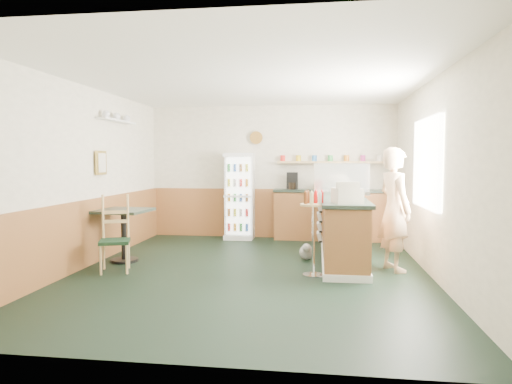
% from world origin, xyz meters
% --- Properties ---
extents(ground, '(6.00, 6.00, 0.00)m').
position_xyz_m(ground, '(0.00, 0.00, 0.00)').
color(ground, black).
rests_on(ground, ground).
extents(room_envelope, '(5.04, 6.02, 2.72)m').
position_xyz_m(room_envelope, '(-0.23, 0.73, 1.52)').
color(room_envelope, '#EDE3CA').
rests_on(room_envelope, ground).
extents(service_counter, '(0.68, 3.01, 1.01)m').
position_xyz_m(service_counter, '(1.35, 1.07, 0.46)').
color(service_counter, '#AD6737').
rests_on(service_counter, ground).
extents(back_counter, '(2.24, 0.42, 1.69)m').
position_xyz_m(back_counter, '(1.19, 2.80, 0.55)').
color(back_counter, '#AD6737').
rests_on(back_counter, ground).
extents(drinks_fridge, '(0.57, 0.51, 1.74)m').
position_xyz_m(drinks_fridge, '(-0.61, 2.74, 0.87)').
color(drinks_fridge, white).
rests_on(drinks_fridge, ground).
extents(display_case, '(0.92, 0.48, 0.52)m').
position_xyz_m(display_case, '(1.35, 1.53, 1.27)').
color(display_case, silver).
rests_on(display_case, service_counter).
extents(cash_register, '(0.43, 0.44, 0.20)m').
position_xyz_m(cash_register, '(1.35, -0.07, 1.11)').
color(cash_register, beige).
rests_on(cash_register, service_counter).
extents(shopkeeper, '(0.61, 0.71, 1.77)m').
position_xyz_m(shopkeeper, '(2.05, 0.37, 0.89)').
color(shopkeeper, tan).
rests_on(shopkeeper, ground).
extents(condiment_stand, '(0.37, 0.37, 1.16)m').
position_xyz_m(condiment_stand, '(0.90, -0.09, 0.75)').
color(condiment_stand, silver).
rests_on(condiment_stand, ground).
extents(newspaper_rack, '(0.09, 0.40, 0.81)m').
position_xyz_m(newspaper_rack, '(0.99, 1.37, 0.64)').
color(newspaper_rack, black).
rests_on(newspaper_rack, ground).
extents(cafe_table, '(0.81, 0.81, 0.83)m').
position_xyz_m(cafe_table, '(-2.05, 0.40, 0.58)').
color(cafe_table, black).
rests_on(cafe_table, ground).
extents(cafe_chair, '(0.52, 0.52, 1.10)m').
position_xyz_m(cafe_chair, '(-1.91, -0.15, 0.57)').
color(cafe_chair, black).
rests_on(cafe_chair, ground).
extents(dog_doorstop, '(0.23, 0.30, 0.28)m').
position_xyz_m(dog_doorstop, '(0.79, 0.91, 0.13)').
color(dog_doorstop, '#989792').
rests_on(dog_doorstop, ground).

